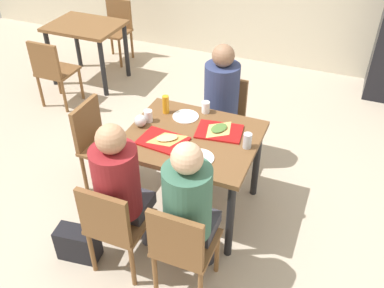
# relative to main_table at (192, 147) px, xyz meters

# --- Properties ---
(ground_plane) EXTENTS (10.00, 10.00, 0.02)m
(ground_plane) POSITION_rel_main_table_xyz_m (0.00, 0.00, -0.67)
(ground_plane) COLOR #B7A893
(main_table) EXTENTS (1.04, 0.88, 0.77)m
(main_table) POSITION_rel_main_table_xyz_m (0.00, 0.00, 0.00)
(main_table) COLOR brown
(main_table) RESTS_ON ground_plane
(chair_near_left) EXTENTS (0.40, 0.40, 0.84)m
(chair_near_left) POSITION_rel_main_table_xyz_m (-0.26, -0.82, -0.17)
(chair_near_left) COLOR brown
(chair_near_left) RESTS_ON ground_plane
(chair_near_right) EXTENTS (0.40, 0.40, 0.84)m
(chair_near_right) POSITION_rel_main_table_xyz_m (0.26, -0.82, -0.17)
(chair_near_right) COLOR brown
(chair_near_right) RESTS_ON ground_plane
(chair_far_side) EXTENTS (0.40, 0.40, 0.84)m
(chair_far_side) POSITION_rel_main_table_xyz_m (0.00, 0.82, -0.17)
(chair_far_side) COLOR brown
(chair_far_side) RESTS_ON ground_plane
(chair_left_end) EXTENTS (0.40, 0.40, 0.84)m
(chair_left_end) POSITION_rel_main_table_xyz_m (-0.90, 0.00, -0.17)
(chair_left_end) COLOR brown
(chair_left_end) RESTS_ON ground_plane
(person_in_red) EXTENTS (0.32, 0.42, 1.25)m
(person_in_red) POSITION_rel_main_table_xyz_m (-0.26, -0.68, 0.07)
(person_in_red) COLOR #383842
(person_in_red) RESTS_ON ground_plane
(person_in_brown_jacket) EXTENTS (0.32, 0.42, 1.25)m
(person_in_brown_jacket) POSITION_rel_main_table_xyz_m (0.26, -0.68, 0.07)
(person_in_brown_jacket) COLOR #383842
(person_in_brown_jacket) RESTS_ON ground_plane
(person_far_side) EXTENTS (0.32, 0.42, 1.25)m
(person_far_side) POSITION_rel_main_table_xyz_m (-0.00, 0.68, 0.07)
(person_far_side) COLOR #383842
(person_far_side) RESTS_ON ground_plane
(tray_red_near) EXTENTS (0.38, 0.29, 0.02)m
(tray_red_near) POSITION_rel_main_table_xyz_m (-0.18, -0.15, 0.11)
(tray_red_near) COLOR #B21414
(tray_red_near) RESTS_ON main_table
(tray_red_far) EXTENTS (0.39, 0.31, 0.02)m
(tray_red_far) POSITION_rel_main_table_xyz_m (0.18, 0.13, 0.11)
(tray_red_far) COLOR #B21414
(tray_red_far) RESTS_ON main_table
(paper_plate_center) EXTENTS (0.22, 0.22, 0.01)m
(paper_plate_center) POSITION_rel_main_table_xyz_m (-0.16, 0.24, 0.11)
(paper_plate_center) COLOR white
(paper_plate_center) RESTS_ON main_table
(paper_plate_near_edge) EXTENTS (0.22, 0.22, 0.01)m
(paper_plate_near_edge) POSITION_rel_main_table_xyz_m (0.16, -0.24, 0.11)
(paper_plate_near_edge) COLOR white
(paper_plate_near_edge) RESTS_ON main_table
(pizza_slice_a) EXTENTS (0.28, 0.25, 0.02)m
(pizza_slice_a) POSITION_rel_main_table_xyz_m (-0.15, -0.13, 0.13)
(pizza_slice_a) COLOR tan
(pizza_slice_a) RESTS_ON tray_red_near
(pizza_slice_b) EXTENTS (0.22, 0.26, 0.02)m
(pizza_slice_b) POSITION_rel_main_table_xyz_m (0.17, 0.14, 0.13)
(pizza_slice_b) COLOR #DBAD60
(pizza_slice_b) RESTS_ON tray_red_far
(plastic_cup_a) EXTENTS (0.07, 0.07, 0.10)m
(plastic_cup_a) POSITION_rel_main_table_xyz_m (-0.03, 0.37, 0.16)
(plastic_cup_a) COLOR white
(plastic_cup_a) RESTS_ON main_table
(plastic_cup_b) EXTENTS (0.07, 0.07, 0.10)m
(plastic_cup_b) POSITION_rel_main_table_xyz_m (0.03, -0.37, 0.16)
(plastic_cup_b) COLOR white
(plastic_cup_b) RESTS_ON main_table
(plastic_cup_c) EXTENTS (0.07, 0.07, 0.10)m
(plastic_cup_c) POSITION_rel_main_table_xyz_m (-0.41, 0.07, 0.16)
(plastic_cup_c) COLOR white
(plastic_cup_c) RESTS_ON main_table
(soda_can) EXTENTS (0.07, 0.07, 0.12)m
(soda_can) POSITION_rel_main_table_xyz_m (0.44, 0.02, 0.17)
(soda_can) COLOR #B7BCC6
(soda_can) RESTS_ON main_table
(condiment_bottle) EXTENTS (0.06, 0.06, 0.16)m
(condiment_bottle) POSITION_rel_main_table_xyz_m (-0.34, 0.24, 0.19)
(condiment_bottle) COLOR orange
(condiment_bottle) RESTS_ON main_table
(foil_bundle) EXTENTS (0.10, 0.10, 0.10)m
(foil_bundle) POSITION_rel_main_table_xyz_m (-0.44, -0.02, 0.16)
(foil_bundle) COLOR silver
(foil_bundle) RESTS_ON main_table
(handbag) EXTENTS (0.34, 0.20, 0.28)m
(handbag) POSITION_rel_main_table_xyz_m (-0.61, -0.84, -0.52)
(handbag) COLOR black
(handbag) RESTS_ON ground_plane
(background_table) EXTENTS (0.90, 0.70, 0.77)m
(background_table) POSITION_rel_main_table_xyz_m (-2.16, 1.74, -0.03)
(background_table) COLOR brown
(background_table) RESTS_ON ground_plane
(background_chair_near) EXTENTS (0.40, 0.40, 0.84)m
(background_chair_near) POSITION_rel_main_table_xyz_m (-2.16, 1.00, -0.17)
(background_chair_near) COLOR brown
(background_chair_near) RESTS_ON ground_plane
(background_chair_far) EXTENTS (0.40, 0.40, 0.84)m
(background_chair_far) POSITION_rel_main_table_xyz_m (-2.16, 2.47, -0.17)
(background_chair_far) COLOR brown
(background_chair_far) RESTS_ON ground_plane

